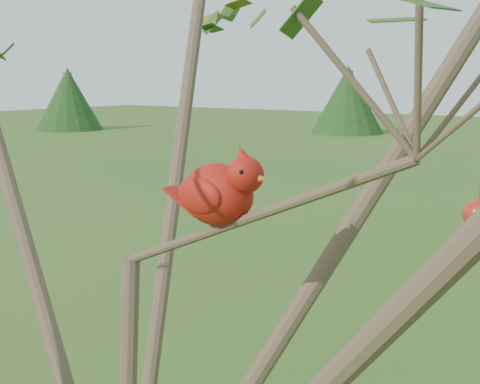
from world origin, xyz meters
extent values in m
sphere|color=#A61F17|center=(0.63, 0.06, 2.13)|extent=(0.04, 0.04, 0.04)
ellipsoid|color=#B11C0F|center=(0.18, 0.08, 2.11)|extent=(0.14, 0.11, 0.11)
sphere|color=#B11C0F|center=(0.25, 0.08, 2.15)|extent=(0.07, 0.07, 0.06)
cone|color=#B11C0F|center=(0.24, 0.08, 2.18)|extent=(0.05, 0.04, 0.05)
cone|color=#D85914|center=(0.28, 0.08, 2.15)|extent=(0.03, 0.02, 0.02)
ellipsoid|color=black|center=(0.27, 0.08, 2.15)|extent=(0.02, 0.03, 0.03)
cube|color=#B11C0F|center=(0.11, 0.09, 2.09)|extent=(0.08, 0.04, 0.05)
ellipsoid|color=#B11C0F|center=(0.18, 0.12, 2.11)|extent=(0.10, 0.04, 0.06)
ellipsoid|color=#B11C0F|center=(0.18, 0.04, 2.11)|extent=(0.10, 0.04, 0.06)
cylinder|color=#413123|center=(-11.80, 24.53, 1.29)|extent=(0.39, 0.39, 2.59)
cone|color=#1B3913|center=(-11.80, 24.53, 1.40)|extent=(3.02, 3.02, 2.80)
cylinder|color=#413123|center=(-22.72, 19.01, 1.26)|extent=(0.38, 0.38, 2.52)
cone|color=#1B3913|center=(-22.72, 19.01, 1.37)|extent=(2.94, 2.94, 2.73)
camera|label=1|loc=(0.88, -0.82, 2.31)|focal=50.00mm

